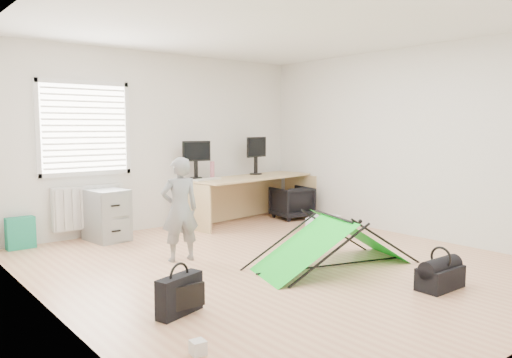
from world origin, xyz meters
TOP-DOWN VIEW (x-y plane):
  - ground at (0.00, 0.00)m, footprint 5.50×5.50m
  - back_wall at (0.00, 2.75)m, footprint 5.00×0.02m
  - window at (-1.20, 2.71)m, footprint 1.20×0.06m
  - radiator at (-1.20, 2.67)m, footprint 1.00×0.12m
  - desk at (1.34, 2.15)m, footprint 2.31×1.02m
  - filing_cabinet at (-1.06, 2.40)m, footprint 0.53×0.66m
  - monitor_left at (0.45, 2.46)m, footprint 0.46×0.19m
  - monitor_right at (1.61, 2.40)m, footprint 0.50×0.22m
  - keyboard at (0.46, 2.17)m, footprint 0.49×0.23m
  - thermos at (0.77, 2.47)m, footprint 0.08×0.08m
  - office_chair at (2.08, 1.99)m, footprint 0.68×0.69m
  - person at (-0.80, 0.82)m, footprint 0.50×0.38m
  - kite at (0.40, -0.47)m, footprint 2.01×1.32m
  - storage_crate at (1.49, 0.68)m, footprint 0.59×0.51m
  - tote_bag at (-2.12, 2.62)m, footprint 0.35×0.16m
  - laptop_bag at (-1.68, -0.65)m, footprint 0.47×0.26m
  - white_box at (-1.96, -1.38)m, footprint 0.11×0.11m
  - duffel_bag at (0.64, -1.66)m, footprint 0.50×0.26m

SIDE VIEW (x-z plane):
  - ground at x=0.00m, z-range 0.00..0.00m
  - white_box at x=-1.96m, z-range 0.00..0.10m
  - duffel_bag at x=0.64m, z-range 0.00..0.22m
  - storage_crate at x=1.49m, z-range 0.00..0.28m
  - laptop_bag at x=-1.68m, z-range 0.00..0.34m
  - tote_bag at x=-2.12m, z-range 0.00..0.41m
  - office_chair at x=2.08m, z-range 0.00..0.55m
  - kite at x=0.40m, z-range 0.00..0.58m
  - filing_cabinet at x=-1.06m, z-range 0.00..0.71m
  - desk at x=1.34m, z-range 0.00..0.76m
  - radiator at x=-1.20m, z-range 0.15..0.75m
  - person at x=-0.80m, z-range 0.00..1.22m
  - keyboard at x=0.46m, z-range 0.76..0.78m
  - thermos at x=0.77m, z-range 0.76..1.02m
  - monitor_left at x=0.45m, z-range 0.76..1.19m
  - monitor_right at x=1.61m, z-range 0.76..1.23m
  - back_wall at x=0.00m, z-range 0.00..2.70m
  - window at x=-1.20m, z-range 0.95..2.15m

